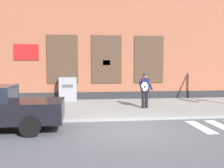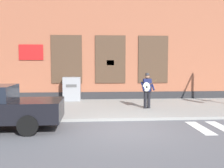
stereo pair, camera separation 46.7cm
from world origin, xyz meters
name	(u,v)px [view 2 (the right image)]	position (x,y,z in m)	size (l,w,h in m)	color
ground_plane	(124,130)	(0.00, 0.00, 0.00)	(160.00, 160.00, 0.00)	#56565B
sidewalk	(114,108)	(0.00, 4.18, 0.06)	(28.00, 5.57, 0.12)	gray
building_backdrop	(108,39)	(0.00, 8.95, 3.90)	(28.00, 4.06, 7.81)	#99563D
busker	(147,88)	(1.53, 3.55, 1.07)	(0.72, 0.54, 1.69)	black
utility_box	(72,89)	(-2.27, 6.51, 0.80)	(1.00, 0.69, 1.36)	gray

